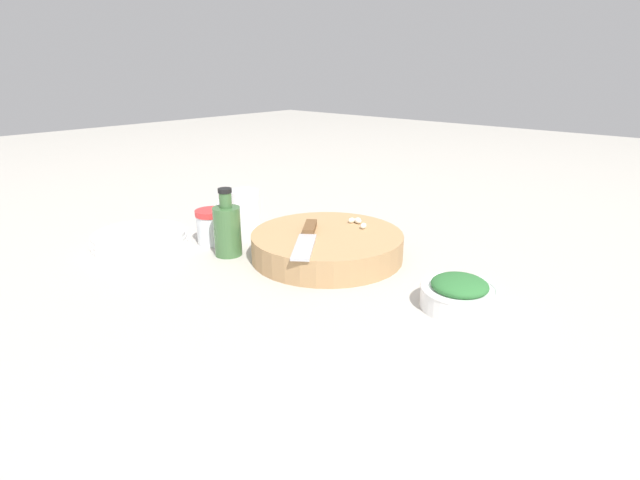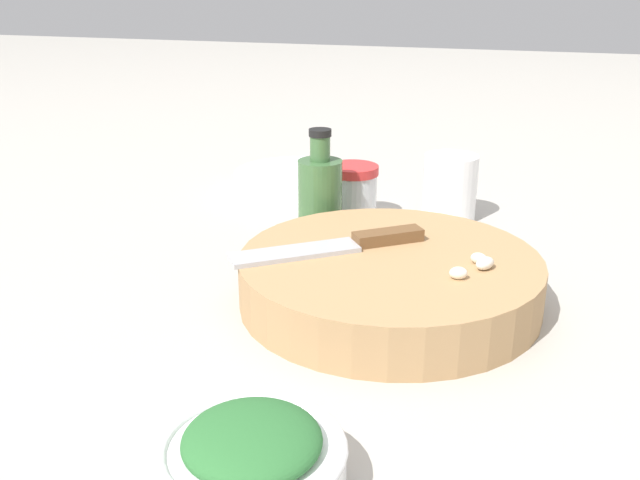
# 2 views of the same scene
# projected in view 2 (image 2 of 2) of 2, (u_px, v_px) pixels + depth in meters

# --- Properties ---
(ground_plane) EXTENTS (5.00, 5.00, 0.00)m
(ground_plane) POSITION_uv_depth(u_px,v_px,m) (319.00, 288.00, 0.77)
(ground_plane) COLOR #B2ADA3
(cutting_board) EXTENTS (0.31, 0.31, 0.05)m
(cutting_board) POSITION_uv_depth(u_px,v_px,m) (389.00, 280.00, 0.73)
(cutting_board) COLOR tan
(cutting_board) RESTS_ON ground_plane
(chef_knife) EXTENTS (0.15, 0.18, 0.01)m
(chef_knife) POSITION_uv_depth(u_px,v_px,m) (341.00, 245.00, 0.73)
(chef_knife) COLOR brown
(chef_knife) RESTS_ON cutting_board
(garlic_cloves) EXTENTS (0.06, 0.04, 0.01)m
(garlic_cloves) POSITION_uv_depth(u_px,v_px,m) (476.00, 265.00, 0.68)
(garlic_cloves) COLOR silver
(garlic_cloves) RESTS_ON cutting_board
(herb_bowl) EXTENTS (0.12, 0.12, 0.05)m
(herb_bowl) POSITION_uv_depth(u_px,v_px,m) (253.00, 459.00, 0.46)
(herb_bowl) COLOR white
(herb_bowl) RESTS_ON ground_plane
(spice_jar) EXTENTS (0.07, 0.07, 0.08)m
(spice_jar) POSITION_uv_depth(u_px,v_px,m) (353.00, 192.00, 0.97)
(spice_jar) COLOR silver
(spice_jar) RESTS_ON ground_plane
(coffee_mug) EXTENTS (0.10, 0.08, 0.09)m
(coffee_mug) POSITION_uv_depth(u_px,v_px,m) (449.00, 187.00, 0.97)
(coffee_mug) COLOR white
(coffee_mug) RESTS_ON ground_plane
(plate_stack) EXTENTS (0.20, 0.20, 0.03)m
(plate_stack) POSITION_uv_depth(u_px,v_px,m) (297.00, 181.00, 1.10)
(plate_stack) COLOR white
(plate_stack) RESTS_ON ground_plane
(oil_bottle) EXTENTS (0.06, 0.06, 0.14)m
(oil_bottle) POSITION_uv_depth(u_px,v_px,m) (320.00, 196.00, 0.89)
(oil_bottle) COLOR #3D6638
(oil_bottle) RESTS_ON ground_plane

